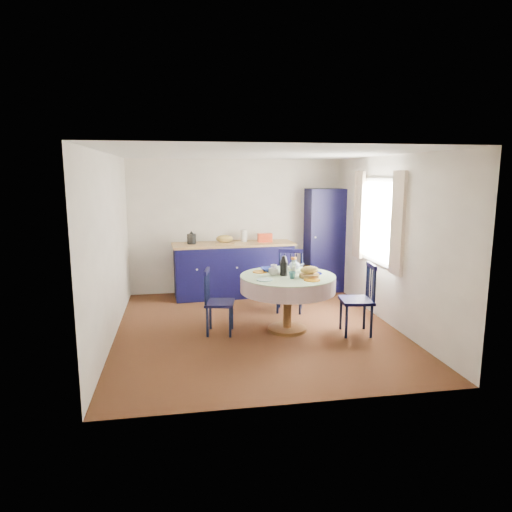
{
  "coord_description": "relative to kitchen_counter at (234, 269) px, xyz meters",
  "views": [
    {
      "loc": [
        -1.09,
        -6.28,
        2.23
      ],
      "look_at": [
        0.03,
        0.2,
        1.04
      ],
      "focal_mm": 32.0,
      "sensor_mm": 36.0,
      "label": 1
    }
  ],
  "objects": [
    {
      "name": "mug_c",
      "position": [
        0.85,
        -1.88,
        0.36
      ],
      "size": [
        0.12,
        0.12,
        0.09
      ],
      "primitive_type": "imported",
      "color": "black",
      "rests_on": "dining_table"
    },
    {
      "name": "dining_table",
      "position": [
        0.53,
        -2.05,
        0.19
      ],
      "size": [
        1.35,
        1.35,
        1.1
      ],
      "color": "brown",
      "rests_on": "floor"
    },
    {
      "name": "chair_far",
      "position": [
        0.8,
        -1.09,
        0.0
      ],
      "size": [
        0.56,
        0.54,
        1.0
      ],
      "rotation": [
        0.0,
        0.0,
        -0.31
      ],
      "color": "black",
      "rests_on": "floor"
    },
    {
      "name": "window",
      "position": [
        2.06,
        -1.6,
        1.02
      ],
      "size": [
        0.1,
        1.74,
        1.45
      ],
      "color": "white",
      "rests_on": "wall_right"
    },
    {
      "name": "floor",
      "position": [
        0.1,
        -1.9,
        -0.5
      ],
      "size": [
        4.5,
        4.5,
        0.0
      ],
      "primitive_type": "plane",
      "color": "black",
      "rests_on": "ground"
    },
    {
      "name": "kitchen_counter",
      "position": [
        0.0,
        0.0,
        0.0
      ],
      "size": [
        2.25,
        0.82,
        1.22
      ],
      "rotation": [
        0.0,
        0.0,
        0.06
      ],
      "color": "black",
      "rests_on": "floor"
    },
    {
      "name": "cobalt_bowl",
      "position": [
        0.3,
        -1.76,
        0.34
      ],
      "size": [
        0.23,
        0.23,
        0.06
      ],
      "primitive_type": "imported",
      "color": "navy",
      "rests_on": "dining_table"
    },
    {
      "name": "mug_b",
      "position": [
        0.53,
        -2.27,
        0.36
      ],
      "size": [
        0.1,
        0.1,
        0.1
      ],
      "primitive_type": "imported",
      "color": "#2E666D",
      "rests_on": "dining_table"
    },
    {
      "name": "wall_left",
      "position": [
        -1.9,
        -1.9,
        0.75
      ],
      "size": [
        0.02,
        4.5,
        2.5
      ],
      "primitive_type": "cube",
      "color": "white",
      "rests_on": "floor"
    },
    {
      "name": "wall_back",
      "position": [
        0.1,
        0.35,
        0.75
      ],
      "size": [
        4.0,
        0.02,
        2.5
      ],
      "primitive_type": "cube",
      "color": "white",
      "rests_on": "floor"
    },
    {
      "name": "chair_left",
      "position": [
        -0.48,
        -1.99,
        -0.04
      ],
      "size": [
        0.47,
        0.48,
        0.92
      ],
      "rotation": [
        0.0,
        0.0,
        1.37
      ],
      "color": "black",
      "rests_on": "floor"
    },
    {
      "name": "chair_right",
      "position": [
        1.49,
        -2.35,
        0.01
      ],
      "size": [
        0.49,
        0.51,
        1.01
      ],
      "rotation": [
        0.0,
        0.0,
        -1.71
      ],
      "color": "black",
      "rests_on": "floor"
    },
    {
      "name": "mug_a",
      "position": [
        0.32,
        -2.02,
        0.36
      ],
      "size": [
        0.13,
        0.13,
        0.1
      ],
      "primitive_type": "imported",
      "color": "silver",
      "rests_on": "dining_table"
    },
    {
      "name": "mug_d",
      "position": [
        0.39,
        -1.7,
        0.36
      ],
      "size": [
        0.09,
        0.09,
        0.09
      ],
      "primitive_type": "imported",
      "color": "silver",
      "rests_on": "dining_table"
    },
    {
      "name": "wall_right",
      "position": [
        2.1,
        -1.9,
        0.75
      ],
      "size": [
        0.02,
        4.5,
        2.5
      ],
      "primitive_type": "cube",
      "color": "white",
      "rests_on": "floor"
    },
    {
      "name": "ceiling",
      "position": [
        0.1,
        -1.9,
        2.0
      ],
      "size": [
        4.5,
        4.5,
        0.0
      ],
      "primitive_type": "plane",
      "rotation": [
        3.14,
        0.0,
        0.0
      ],
      "color": "white",
      "rests_on": "wall_back"
    },
    {
      "name": "pantry_cabinet",
      "position": [
        1.76,
        0.1,
        0.47
      ],
      "size": [
        0.69,
        0.51,
        1.96
      ],
      "rotation": [
        0.0,
        0.0,
        0.02
      ],
      "color": "black",
      "rests_on": "floor"
    }
  ]
}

